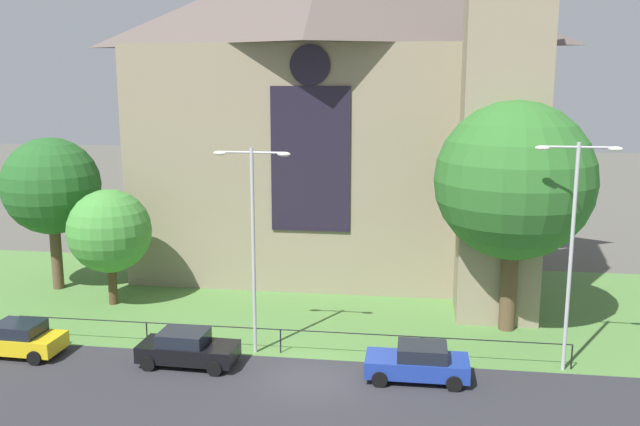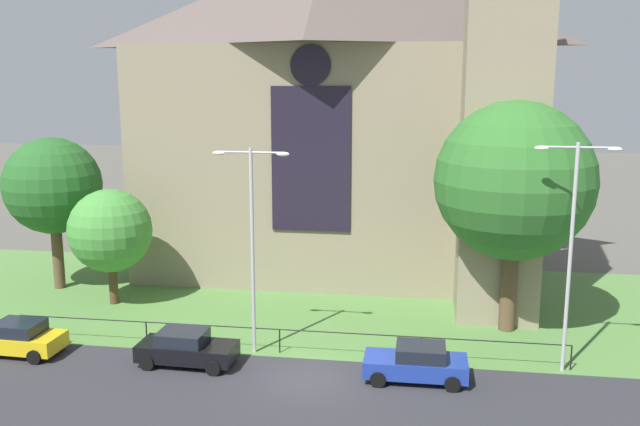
% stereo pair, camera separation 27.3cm
% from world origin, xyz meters
% --- Properties ---
extents(ground, '(160.00, 160.00, 0.00)m').
position_xyz_m(ground, '(0.00, 10.00, 0.00)').
color(ground, '#56544C').
extents(road_asphalt, '(120.00, 8.00, 0.01)m').
position_xyz_m(road_asphalt, '(0.00, -2.00, 0.00)').
color(road_asphalt, '#2D2D33').
rests_on(road_asphalt, ground).
extents(grass_verge, '(120.00, 20.00, 0.01)m').
position_xyz_m(grass_verge, '(0.00, 8.00, 0.00)').
color(grass_verge, '#517F3D').
rests_on(grass_verge, ground).
extents(church_building, '(23.20, 16.20, 26.00)m').
position_xyz_m(church_building, '(-0.90, 16.66, 10.27)').
color(church_building, gray).
rests_on(church_building, ground).
extents(iron_railing, '(25.24, 0.07, 1.13)m').
position_xyz_m(iron_railing, '(-1.67, 2.50, 0.95)').
color(iron_railing, black).
rests_on(iron_railing, ground).
extents(tree_left_near, '(4.48, 4.48, 6.32)m').
position_xyz_m(tree_left_near, '(-12.06, 7.91, 4.07)').
color(tree_left_near, '#4C3823').
rests_on(tree_left_near, ground).
extents(tree_left_far, '(5.52, 5.52, 8.83)m').
position_xyz_m(tree_left_far, '(-16.46, 10.15, 6.03)').
color(tree_left_far, brown).
rests_on(tree_left_far, ground).
extents(tree_right_near, '(7.55, 7.55, 11.18)m').
position_xyz_m(tree_right_near, '(8.75, 7.01, 7.37)').
color(tree_right_near, brown).
rests_on(tree_right_near, ground).
extents(streetlamp_near, '(3.37, 0.26, 9.25)m').
position_xyz_m(streetlamp_near, '(-2.81, 2.40, 5.79)').
color(streetlamp_near, '#B2B2B7').
rests_on(streetlamp_near, ground).
extents(streetlamp_far, '(3.37, 0.26, 9.67)m').
position_xyz_m(streetlamp_far, '(10.56, 2.40, 6.02)').
color(streetlamp_far, '#B2B2B7').
rests_on(streetlamp_far, ground).
extents(parked_car_yellow, '(4.26, 2.15, 1.51)m').
position_xyz_m(parked_car_yellow, '(-13.29, 0.62, 0.74)').
color(parked_car_yellow, gold).
rests_on(parked_car_yellow, ground).
extents(parked_car_black, '(4.26, 2.14, 1.51)m').
position_xyz_m(parked_car_black, '(-5.38, 0.64, 0.74)').
color(parked_car_black, black).
rests_on(parked_car_black, ground).
extents(parked_car_blue, '(4.21, 2.04, 1.51)m').
position_xyz_m(parked_car_blue, '(4.46, 0.54, 0.74)').
color(parked_car_blue, '#1E3899').
rests_on(parked_car_blue, ground).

